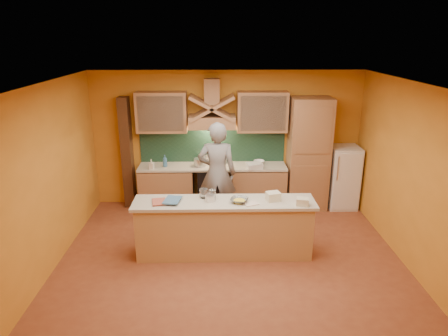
{
  "coord_description": "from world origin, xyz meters",
  "views": [
    {
      "loc": [
        -0.22,
        -5.54,
        3.45
      ],
      "look_at": [
        -0.09,
        0.9,
        1.3
      ],
      "focal_mm": 32.0,
      "sensor_mm": 36.0,
      "label": 1
    }
  ],
  "objects_px": {
    "fridge": "(343,177)",
    "person": "(217,173)",
    "stove": "(213,187)",
    "kitchen_scale": "(210,199)",
    "mixing_bowl": "(239,200)"
  },
  "relations": [
    {
      "from": "fridge",
      "to": "mixing_bowl",
      "type": "xyz_separation_m",
      "value": [
        -2.26,
        -1.95,
        0.33
      ]
    },
    {
      "from": "fridge",
      "to": "person",
      "type": "distance_m",
      "value": 2.72
    },
    {
      "from": "person",
      "to": "kitchen_scale",
      "type": "height_order",
      "value": "person"
    },
    {
      "from": "stove",
      "to": "person",
      "type": "xyz_separation_m",
      "value": [
        0.09,
        -0.67,
        0.53
      ]
    },
    {
      "from": "stove",
      "to": "mixing_bowl",
      "type": "bearing_deg",
      "value": -77.31
    },
    {
      "from": "stove",
      "to": "mixing_bowl",
      "type": "height_order",
      "value": "mixing_bowl"
    },
    {
      "from": "kitchen_scale",
      "to": "mixing_bowl",
      "type": "relative_size",
      "value": 0.42
    },
    {
      "from": "stove",
      "to": "mixing_bowl",
      "type": "distance_m",
      "value": 2.06
    },
    {
      "from": "fridge",
      "to": "person",
      "type": "relative_size",
      "value": 0.66
    },
    {
      "from": "stove",
      "to": "mixing_bowl",
      "type": "relative_size",
      "value": 3.31
    },
    {
      "from": "person",
      "to": "kitchen_scale",
      "type": "relative_size",
      "value": 17.39
    },
    {
      "from": "fridge",
      "to": "mixing_bowl",
      "type": "distance_m",
      "value": 3.0
    },
    {
      "from": "stove",
      "to": "kitchen_scale",
      "type": "relative_size",
      "value": 7.96
    },
    {
      "from": "person",
      "to": "mixing_bowl",
      "type": "relative_size",
      "value": 7.24
    },
    {
      "from": "fridge",
      "to": "person",
      "type": "height_order",
      "value": "person"
    }
  ]
}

